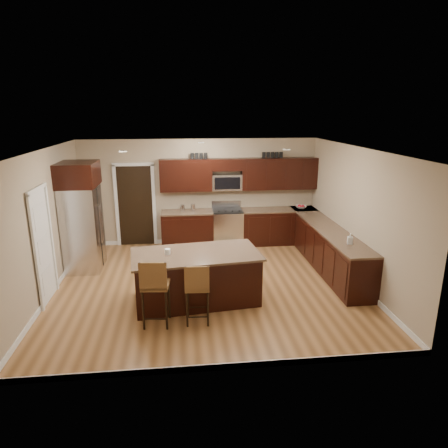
{
  "coord_description": "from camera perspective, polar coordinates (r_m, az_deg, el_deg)",
  "views": [
    {
      "loc": [
        -0.49,
        -7.37,
        3.4
      ],
      "look_at": [
        0.37,
        0.4,
        1.15
      ],
      "focal_mm": 32.0,
      "sensor_mm": 36.0,
      "label": 1
    }
  ],
  "objects": [
    {
      "name": "upper_cabinets",
      "position": [
        10.19,
        2.45,
        7.23
      ],
      "size": [
        4.0,
        0.33,
        0.8
      ],
      "color": "black",
      "rests_on": "wall_back"
    },
    {
      "name": "fruit_bowl",
      "position": [
        10.58,
        10.93,
        2.4
      ],
      "size": [
        0.34,
        0.34,
        0.07
      ],
      "primitive_type": "imported",
      "rotation": [
        0.0,
        0.0,
        -0.21
      ],
      "color": "silver",
      "rests_on": "base_cabinets"
    },
    {
      "name": "range",
      "position": [
        10.31,
        0.47,
        -0.45
      ],
      "size": [
        0.76,
        0.64,
        1.11
      ],
      "color": "silver",
      "rests_on": "floor"
    },
    {
      "name": "canister_tall",
      "position": [
        10.1,
        -5.97,
        2.27
      ],
      "size": [
        0.12,
        0.12,
        0.18
      ],
      "primitive_type": "cylinder",
      "color": "silver",
      "rests_on": "base_cabinets"
    },
    {
      "name": "pantry_door",
      "position": [
        7.86,
        -24.47,
        -3.06
      ],
      "size": [
        0.03,
        0.8,
        2.04
      ],
      "primitive_type": "cube",
      "color": "white",
      "rests_on": "floor"
    },
    {
      "name": "refrigerator",
      "position": [
        9.09,
        -19.65,
        1.12
      ],
      "size": [
        0.79,
        0.98,
        2.35
      ],
      "color": "silver",
      "rests_on": "floor"
    },
    {
      "name": "microwave",
      "position": [
        10.19,
        0.39,
        6.0
      ],
      "size": [
        0.76,
        0.31,
        0.4
      ],
      "primitive_type": "cube",
      "color": "silver",
      "rests_on": "upper_cabinets"
    },
    {
      "name": "floor_mat",
      "position": [
        9.54,
        0.12,
        -4.78
      ],
      "size": [
        0.89,
        0.63,
        0.01
      ],
      "primitive_type": "cube",
      "rotation": [
        0.0,
        0.0,
        -0.07
      ],
      "color": "brown",
      "rests_on": "floor"
    },
    {
      "name": "letter_decor",
      "position": [
        10.11,
        1.66,
        9.77
      ],
      "size": [
        2.2,
        0.03,
        0.15
      ],
      "primitive_type": null,
      "color": "black",
      "rests_on": "upper_cabinets"
    },
    {
      "name": "wall_right",
      "position": [
        8.4,
        18.46,
        1.1
      ],
      "size": [
        0.0,
        5.5,
        5.5
      ],
      "primitive_type": "plane",
      "rotation": [
        1.57,
        0.0,
        -1.57
      ],
      "color": "tan",
      "rests_on": "floor"
    },
    {
      "name": "wall_left",
      "position": [
        8.05,
        -24.24,
        -0.15
      ],
      "size": [
        0.0,
        5.5,
        5.5
      ],
      "primitive_type": "plane",
      "rotation": [
        1.57,
        0.0,
        1.57
      ],
      "color": "tan",
      "rests_on": "floor"
    },
    {
      "name": "soap_bottle",
      "position": [
        7.99,
        17.57,
        -2.02
      ],
      "size": [
        0.12,
        0.12,
        0.21
      ],
      "primitive_type": "imported",
      "rotation": [
        0.0,
        0.0,
        -0.3
      ],
      "color": "#B2B2B2",
      "rests_on": "base_cabinets"
    },
    {
      "name": "island_jar",
      "position": [
        7.17,
        -8.07,
        -3.92
      ],
      "size": [
        0.1,
        0.1,
        0.1
      ],
      "primitive_type": "cylinder",
      "color": "white",
      "rests_on": "island"
    },
    {
      "name": "wall_back",
      "position": [
        10.33,
        -3.47,
        4.58
      ],
      "size": [
        6.0,
        0.0,
        6.0
      ],
      "primitive_type": "plane",
      "rotation": [
        1.57,
        0.0,
        0.0
      ],
      "color": "tan",
      "rests_on": "floor"
    },
    {
      "name": "doorway",
      "position": [
        10.44,
        -12.53,
        2.54
      ],
      "size": [
        0.85,
        0.03,
        2.06
      ],
      "primitive_type": "cube",
      "color": "black",
      "rests_on": "floor"
    },
    {
      "name": "island",
      "position": [
        7.37,
        -3.98,
        -7.76
      ],
      "size": [
        2.4,
        1.45,
        0.92
      ],
      "rotation": [
        0.0,
        0.0,
        0.12
      ],
      "color": "black",
      "rests_on": "floor"
    },
    {
      "name": "base_cabinets",
      "position": [
        9.59,
        8.46,
        -1.97
      ],
      "size": [
        4.02,
        3.96,
        0.92
      ],
      "color": "black",
      "rests_on": "floor"
    },
    {
      "name": "ceiling",
      "position": [
        7.41,
        -2.53,
        10.63
      ],
      "size": [
        6.0,
        6.0,
        0.0
      ],
      "primitive_type": "plane",
      "rotation": [
        3.14,
        0.0,
        0.0
      ],
      "color": "silver",
      "rests_on": "wall_back"
    },
    {
      "name": "stool_left",
      "position": [
        6.49,
        -9.86,
        -8.61
      ],
      "size": [
        0.47,
        0.47,
        1.15
      ],
      "rotation": [
        0.0,
        0.0,
        -0.09
      ],
      "color": "brown",
      "rests_on": "floor"
    },
    {
      "name": "stool_mid",
      "position": [
        6.51,
        -3.85,
        -8.94
      ],
      "size": [
        0.41,
        0.41,
        1.05
      ],
      "rotation": [
        0.0,
        0.0,
        -0.06
      ],
      "color": "brown",
      "rests_on": "floor"
    },
    {
      "name": "canister_short",
      "position": [
        10.11,
        -4.45,
        2.33
      ],
      "size": [
        0.11,
        0.11,
        0.18
      ],
      "primitive_type": "cylinder",
      "color": "silver",
      "rests_on": "base_cabinets"
    },
    {
      "name": "floor",
      "position": [
        8.13,
        -2.29,
        -8.69
      ],
      "size": [
        6.0,
        6.0,
        0.0
      ],
      "primitive_type": "plane",
      "color": "#9A6A3D",
      "rests_on": "ground"
    }
  ]
}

